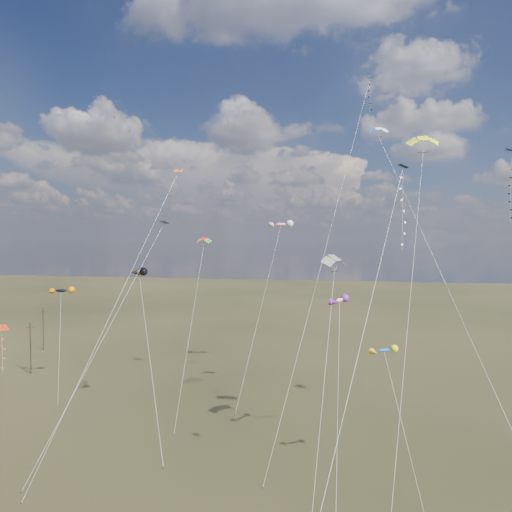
% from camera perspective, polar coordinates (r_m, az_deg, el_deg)
% --- Properties ---
extents(utility_pole_near, '(1.40, 0.20, 8.00)m').
position_cam_1_polar(utility_pole_near, '(80.05, -26.36, -10.22)').
color(utility_pole_near, black).
rests_on(utility_pole_near, ground).
extents(utility_pole_far, '(1.40, 0.20, 8.00)m').
position_cam_1_polar(utility_pole_far, '(95.76, -25.06, -8.19)').
color(utility_pole_far, black).
rests_on(utility_pole_far, ground).
extents(diamond_navy_tall, '(10.03, 23.10, 41.24)m').
position_cam_1_polar(diamond_navy_tall, '(59.19, 13.23, 16.24)').
color(diamond_navy_tall, '#0F134B').
rests_on(diamond_navy_tall, ground).
extents(diamond_black_mid, '(7.50, 14.50, 22.88)m').
position_cam_1_polar(diamond_black_mid, '(47.35, -15.62, -4.03)').
color(diamond_black_mid, black).
rests_on(diamond_black_mid, ground).
extents(diamond_navy_right, '(7.40, 15.80, 26.02)m').
position_cam_1_polar(diamond_navy_right, '(32.05, 17.34, 3.76)').
color(diamond_navy_right, '#071645').
rests_on(diamond_navy_right, ground).
extents(diamond_orange_center, '(8.98, 13.42, 28.00)m').
position_cam_1_polar(diamond_orange_center, '(44.38, -14.25, 0.61)').
color(diamond_orange_center, orange).
rests_on(diamond_orange_center, ground).
extents(parafoil_yellow, '(5.76, 16.41, 30.42)m').
position_cam_1_polar(parafoil_yellow, '(43.78, 20.17, 13.50)').
color(parafoil_yellow, '#F0F61B').
rests_on(parafoil_yellow, ground).
extents(parafoil_blue_white, '(10.83, 27.56, 33.34)m').
position_cam_1_polar(parafoil_blue_white, '(52.41, 15.27, 14.77)').
color(parafoil_blue_white, blue).
rests_on(parafoil_blue_white, ground).
extents(parafoil_striped, '(2.92, 12.81, 19.84)m').
position_cam_1_polar(parafoil_striped, '(43.91, 9.79, -0.28)').
color(parafoil_striped, gold).
rests_on(parafoil_striped, ground).
extents(parafoil_tricolor, '(3.40, 18.17, 21.47)m').
position_cam_1_polar(parafoil_tricolor, '(65.67, -6.59, 2.01)').
color(parafoil_tricolor, gold).
rests_on(parafoil_tricolor, ground).
extents(novelty_black_orange, '(5.99, 8.40, 14.15)m').
position_cam_1_polar(novelty_black_orange, '(70.23, -23.18, -4.02)').
color(novelty_black_orange, black).
rests_on(novelty_black_orange, ground).
extents(novelty_orange_black, '(9.32, 13.30, 17.57)m').
position_cam_1_polar(novelty_orange_black, '(55.75, -14.38, -2.02)').
color(novelty_orange_black, '#DA5600').
rests_on(novelty_orange_black, ground).
extents(novelty_white_purple, '(1.84, 11.54, 15.59)m').
position_cam_1_polar(novelty_white_purple, '(43.87, 10.42, -5.54)').
color(novelty_white_purple, white).
rests_on(novelty_white_purple, ground).
extents(novelty_redwhite_stripe, '(4.88, 17.17, 23.75)m').
position_cam_1_polar(novelty_redwhite_stripe, '(68.56, 3.09, 3.91)').
color(novelty_redwhite_stripe, red).
rests_on(novelty_redwhite_stripe, ground).
extents(novelty_blue_yellow, '(3.88, 6.47, 11.75)m').
position_cam_1_polar(novelty_blue_yellow, '(41.28, 15.77, -11.36)').
color(novelty_blue_yellow, '#0F57B1').
rests_on(novelty_blue_yellow, ground).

